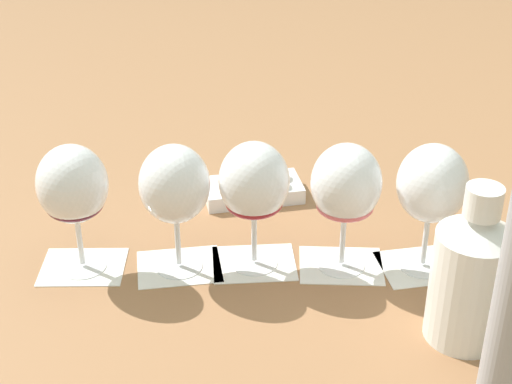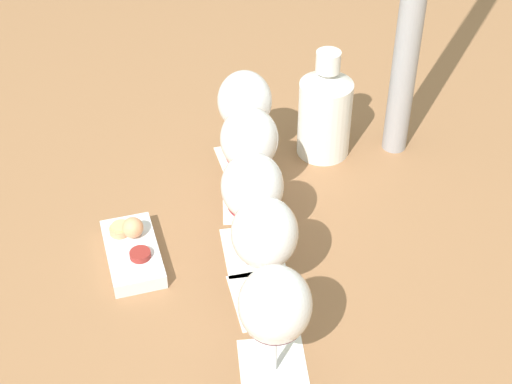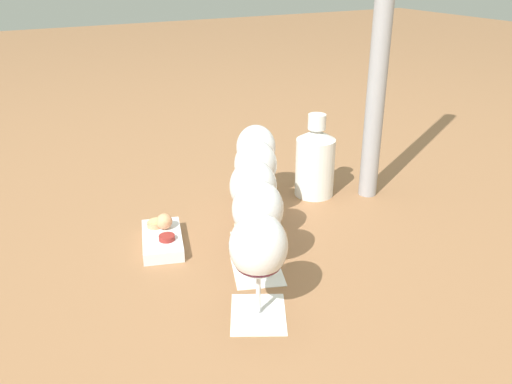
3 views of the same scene
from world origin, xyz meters
name	(u,v)px [view 2 (image 2 of 3)]	position (x,y,z in m)	size (l,w,h in m)	color
ground_plane	(257,249)	(0.00, 0.00, 0.00)	(8.00, 8.00, 0.00)	#936642
tasting_card_0	(245,162)	(-0.21, 0.11, 0.00)	(0.14, 0.13, 0.00)	white
tasting_card_1	(250,201)	(-0.11, 0.06, 0.00)	(0.15, 0.14, 0.00)	white
tasting_card_2	(252,250)	(0.00, -0.01, 0.00)	(0.15, 0.13, 0.00)	white
tasting_card_3	(264,298)	(0.10, -0.05, 0.00)	(0.14, 0.13, 0.00)	white
tasting_card_4	(274,371)	(0.22, -0.12, 0.00)	(0.15, 0.14, 0.00)	white
wine_glass_0	(245,105)	(-0.21, 0.11, 0.13)	(0.10, 0.10, 0.19)	white
wine_glass_1	(249,143)	(-0.11, 0.06, 0.13)	(0.10, 0.10, 0.19)	white
wine_glass_2	(252,190)	(0.00, -0.01, 0.13)	(0.10, 0.10, 0.19)	white
wine_glass_3	(265,237)	(0.10, -0.05, 0.13)	(0.10, 0.10, 0.19)	white
wine_glass_4	(275,309)	(0.22, -0.12, 0.13)	(0.10, 0.10, 0.19)	white
ceramic_vase	(325,110)	(-0.16, 0.26, 0.09)	(0.10, 0.10, 0.21)	white
snack_dish	(132,249)	(-0.09, -0.18, 0.02)	(0.18, 0.12, 0.06)	silver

